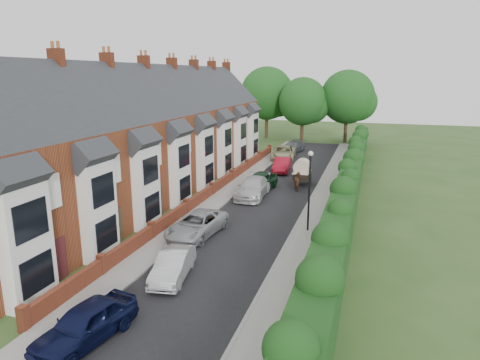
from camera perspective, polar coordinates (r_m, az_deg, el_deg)
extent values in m
plane|color=#2D4C1E|center=(24.48, -0.45, -9.26)|extent=(140.00, 140.00, 0.00)
cube|color=black|center=(34.61, 4.36, -2.27)|extent=(6.00, 58.00, 0.02)
cube|color=gray|center=(33.96, 11.12, -2.73)|extent=(2.20, 58.00, 0.12)
cube|color=gray|center=(35.62, -1.68, -1.68)|extent=(1.70, 58.00, 0.12)
cube|color=gray|center=(34.07, 9.37, -2.59)|extent=(0.18, 58.00, 0.13)
cube|color=gray|center=(35.38, -0.45, -1.78)|extent=(0.18, 58.00, 0.13)
cube|color=#153812|center=(33.51, 14.27, -1.01)|extent=(1.50, 58.00, 2.50)
cube|color=#984726|center=(36.72, -12.11, 3.59)|extent=(8.00, 40.00, 6.50)
cube|color=#292B30|center=(36.30, -12.37, 8.64)|extent=(8.00, 40.20, 8.00)
cube|color=white|center=(20.27, -26.51, -7.93)|extent=(0.70, 2.40, 5.20)
cube|color=black|center=(20.47, -25.38, -11.23)|extent=(0.06, 1.80, 1.60)
cube|color=black|center=(19.63, -26.11, -4.84)|extent=(0.06, 1.80, 1.60)
cube|color=#292B30|center=(19.54, -27.78, 0.38)|extent=(1.70, 2.60, 1.70)
cube|color=#3F2D2D|center=(22.45, -22.95, -9.73)|extent=(0.08, 0.90, 2.10)
cube|color=white|center=(21.31, -23.95, -1.52)|extent=(0.12, 1.20, 1.60)
cube|color=white|center=(23.85, -18.28, -3.96)|extent=(0.70, 2.40, 5.20)
cube|color=black|center=(24.03, -17.34, -6.79)|extent=(0.06, 1.80, 1.60)
cube|color=black|center=(23.31, -17.76, -1.25)|extent=(0.06, 1.80, 1.60)
cube|color=#292B30|center=(23.23, -19.14, 3.15)|extent=(1.70, 2.60, 1.70)
cube|color=#3F2D2D|center=(26.13, -15.92, -5.82)|extent=(0.08, 0.90, 2.10)
cube|color=white|center=(25.15, -16.52, 1.32)|extent=(0.12, 1.20, 1.60)
cube|color=white|center=(27.87, -12.36, -1.03)|extent=(0.70, 2.40, 5.20)
cube|color=black|center=(28.02, -11.57, -3.46)|extent=(0.06, 1.80, 1.60)
cube|color=black|center=(27.42, -11.81, 1.33)|extent=(0.06, 1.80, 1.60)
cube|color=#292B30|center=(27.35, -12.96, 5.08)|extent=(1.70, 2.60, 1.70)
cube|color=#3F2D2D|center=(30.20, -10.76, -2.85)|extent=(0.08, 0.90, 2.10)
cube|color=white|center=(29.33, -11.13, 3.37)|extent=(0.12, 1.20, 1.60)
cube|color=white|center=(32.17, -7.98, 1.15)|extent=(0.70, 2.40, 5.20)
cube|color=black|center=(32.30, -7.32, -0.97)|extent=(0.06, 1.80, 1.60)
cube|color=black|center=(31.78, -7.45, 3.22)|extent=(0.06, 1.80, 1.60)
cube|color=#292B30|center=(31.72, -8.41, 6.46)|extent=(1.70, 2.60, 1.70)
cube|color=#3F2D2D|center=(34.51, -6.88, -0.59)|extent=(0.08, 0.90, 2.10)
cube|color=white|center=(33.74, -7.10, 4.88)|extent=(0.12, 1.20, 1.60)
cube|color=white|center=(36.65, -4.65, 2.80)|extent=(0.70, 2.40, 5.20)
cube|color=black|center=(36.76, -4.08, 0.94)|extent=(0.06, 1.80, 1.60)
cube|color=black|center=(36.30, -4.15, 4.63)|extent=(0.06, 1.80, 1.60)
cube|color=#292B30|center=(36.25, -4.97, 7.47)|extent=(1.70, 2.60, 1.70)
cube|color=#3F2D2D|center=(38.99, -3.88, 1.16)|extent=(0.08, 0.90, 2.10)
cube|color=white|center=(38.30, -4.00, 6.03)|extent=(0.12, 1.20, 1.60)
cube|color=white|center=(41.25, -2.05, 4.09)|extent=(0.70, 2.40, 5.20)
cube|color=black|center=(41.35, -1.55, 2.42)|extent=(0.06, 1.80, 1.60)
cube|color=black|center=(40.94, -1.57, 5.72)|extent=(0.06, 1.80, 1.60)
cube|color=#292B30|center=(40.89, -2.29, 8.24)|extent=(1.70, 2.60, 1.70)
cube|color=#3F2D2D|center=(43.58, -1.50, 2.55)|extent=(0.08, 0.90, 2.10)
cube|color=white|center=(42.95, -1.56, 6.91)|extent=(0.12, 1.20, 1.60)
cube|color=white|center=(45.93, 0.03, 5.10)|extent=(0.70, 2.40, 5.20)
cube|color=black|center=(46.02, 0.47, 3.61)|extent=(0.06, 1.80, 1.60)
cube|color=black|center=(45.65, 0.48, 6.57)|extent=(0.06, 1.80, 1.60)
cube|color=#292B30|center=(45.61, -0.15, 8.84)|extent=(1.70, 2.60, 1.70)
cube|color=#3F2D2D|center=(48.25, 0.43, 3.67)|extent=(0.08, 0.90, 2.10)
cube|color=white|center=(47.67, 0.41, 7.61)|extent=(0.12, 1.20, 1.60)
cube|color=white|center=(50.67, 1.73, 5.93)|extent=(0.70, 2.40, 5.20)
cube|color=black|center=(50.75, 2.13, 4.57)|extent=(0.06, 1.80, 1.60)
cube|color=black|center=(50.42, 2.15, 7.26)|extent=(0.06, 1.80, 1.60)
cube|color=#292B30|center=(50.38, 1.59, 9.32)|extent=(1.70, 2.60, 1.70)
cube|color=#3F2D2D|center=(52.99, 2.02, 4.58)|extent=(0.08, 0.90, 2.10)
cube|color=white|center=(52.45, 2.03, 8.18)|extent=(0.12, 1.20, 1.60)
cube|color=brown|center=(27.93, -23.24, 14.20)|extent=(0.90, 0.50, 1.60)
cylinder|color=brown|center=(28.10, -23.76, 16.09)|extent=(0.20, 0.20, 0.50)
cylinder|color=brown|center=(27.84, -23.11, 16.18)|extent=(0.20, 0.20, 0.50)
cube|color=brown|center=(31.92, -17.29, 14.51)|extent=(0.90, 0.50, 1.60)
cylinder|color=brown|center=(32.07, -17.72, 16.18)|extent=(0.20, 0.20, 0.50)
cylinder|color=brown|center=(31.85, -17.11, 16.24)|extent=(0.20, 0.20, 0.50)
cube|color=brown|center=(36.17, -12.69, 14.64)|extent=(0.90, 0.50, 1.60)
cylinder|color=brown|center=(36.30, -13.06, 16.12)|extent=(0.20, 0.20, 0.50)
cylinder|color=brown|center=(36.10, -12.49, 16.17)|extent=(0.20, 0.20, 0.50)
cube|color=brown|center=(40.59, -9.07, 14.69)|extent=(0.90, 0.50, 1.60)
cylinder|color=brown|center=(40.70, -9.39, 16.01)|extent=(0.20, 0.20, 0.50)
cylinder|color=brown|center=(40.53, -8.86, 16.04)|extent=(0.20, 0.20, 0.50)
cube|color=brown|center=(45.13, -6.17, 14.68)|extent=(0.90, 0.50, 1.60)
cylinder|color=brown|center=(45.23, -6.44, 15.88)|extent=(0.20, 0.20, 0.50)
cylinder|color=brown|center=(45.07, -5.96, 15.90)|extent=(0.20, 0.20, 0.50)
cube|color=brown|center=(49.75, -3.80, 14.65)|extent=(0.90, 0.50, 1.60)
cylinder|color=brown|center=(49.85, -4.05, 15.74)|extent=(0.20, 0.20, 0.50)
cylinder|color=brown|center=(49.70, -3.60, 15.75)|extent=(0.20, 0.20, 0.50)
cube|color=brown|center=(54.45, -1.84, 14.61)|extent=(0.90, 0.50, 1.60)
cylinder|color=brown|center=(54.53, -2.06, 15.60)|extent=(0.20, 0.20, 0.50)
cylinder|color=brown|center=(54.40, -1.65, 15.61)|extent=(0.20, 0.20, 0.50)
cube|color=brown|center=(20.70, -22.01, -13.52)|extent=(0.30, 4.70, 0.90)
cube|color=brown|center=(24.34, -14.55, -8.72)|extent=(0.30, 4.70, 0.90)
cube|color=brown|center=(28.40, -9.25, -5.14)|extent=(0.30, 4.70, 0.90)
cube|color=brown|center=(32.72, -5.35, -2.45)|extent=(0.30, 4.70, 0.90)
cube|color=brown|center=(37.21, -2.39, -0.39)|extent=(0.30, 4.70, 0.90)
cube|color=brown|center=(41.82, -0.07, 1.23)|extent=(0.30, 4.70, 0.90)
cube|color=brown|center=(46.51, 1.79, 2.52)|extent=(0.30, 4.70, 0.90)
cube|color=brown|center=(51.25, 3.30, 3.57)|extent=(0.30, 4.70, 0.90)
cube|color=brown|center=(19.06, -26.93, -16.19)|extent=(0.35, 0.35, 1.10)
cube|color=brown|center=(22.41, -17.96, -10.71)|extent=(0.35, 0.35, 1.10)
cube|color=brown|center=(26.30, -11.69, -6.60)|extent=(0.35, 0.35, 1.10)
cube|color=brown|center=(30.50, -7.16, -3.52)|extent=(0.35, 0.35, 1.10)
cube|color=brown|center=(34.92, -3.77, -1.19)|extent=(0.35, 0.35, 1.10)
cube|color=brown|center=(39.48, -1.16, 0.61)|extent=(0.35, 0.35, 1.10)
cube|color=brown|center=(44.13, 0.91, 2.03)|extent=(0.35, 0.35, 1.10)
cube|color=brown|center=(48.86, 2.58, 3.18)|extent=(0.35, 0.35, 1.10)
cube|color=brown|center=(53.63, 3.96, 4.13)|extent=(0.35, 0.35, 1.10)
cylinder|color=black|center=(26.65, 9.19, -2.02)|extent=(0.12, 0.12, 4.80)
cylinder|color=black|center=(26.09, 9.39, 3.17)|extent=(0.20, 0.20, 0.10)
sphere|color=silver|center=(26.07, 9.41, 3.49)|extent=(0.32, 0.32, 0.32)
cylinder|color=#332316|center=(62.63, 8.26, 7.11)|extent=(0.50, 0.50, 4.75)
sphere|color=#184617|center=(62.32, 8.38, 10.32)|extent=(6.80, 6.80, 6.80)
sphere|color=#184617|center=(62.46, 9.65, 9.67)|extent=(4.76, 4.76, 4.76)
cylinder|color=#332316|center=(63.92, 13.92, 7.21)|extent=(0.50, 0.50, 5.25)
sphere|color=#184617|center=(63.61, 14.13, 10.69)|extent=(7.60, 7.60, 7.60)
sphere|color=#184617|center=(63.87, 15.49, 9.96)|extent=(5.32, 5.32, 5.32)
cylinder|color=#332316|center=(66.70, 3.56, 7.96)|extent=(0.50, 0.50, 5.50)
sphere|color=#184617|center=(66.41, 3.62, 11.46)|extent=(8.00, 8.00, 8.00)
sphere|color=#184617|center=(66.37, 5.04, 10.76)|extent=(5.60, 5.60, 5.60)
imported|color=black|center=(17.50, -19.91, -17.57)|extent=(2.49, 4.55, 1.47)
imported|color=#B2B2B7|center=(21.32, -8.94, -11.18)|extent=(2.04, 4.15, 1.31)
imported|color=#A2A4A9|center=(26.43, -5.75, -5.92)|extent=(2.83, 5.23, 1.39)
imported|color=silver|center=(34.40, 1.72, -1.02)|extent=(2.34, 5.37, 1.54)
imported|color=black|center=(36.24, 2.70, -0.20)|extent=(2.43, 4.90, 1.61)
imported|color=maroon|center=(43.53, 5.66, 2.04)|extent=(1.89, 4.52, 1.45)
imported|color=tan|center=(49.92, 5.80, 3.62)|extent=(3.23, 5.85, 1.55)
imported|color=#52555A|center=(54.84, 7.07, 4.42)|extent=(2.87, 5.05, 1.38)
imported|color=#53321E|center=(36.84, 7.76, -0.23)|extent=(1.27, 1.85, 1.43)
cube|color=black|center=(38.53, 8.23, 0.68)|extent=(1.28, 2.14, 0.53)
cylinder|color=#C2AF97|center=(38.37, 8.27, 1.77)|extent=(1.39, 1.34, 1.39)
cube|color=#C2AF97|center=(38.47, 8.24, 1.07)|extent=(1.41, 2.19, 0.04)
cylinder|color=black|center=(39.36, 7.36, 0.35)|extent=(0.09, 0.96, 0.96)
cylinder|color=black|center=(39.15, 9.36, 0.20)|extent=(0.09, 0.96, 0.96)
cylinder|color=black|center=(37.45, 7.37, 0.41)|extent=(0.06, 1.92, 0.06)
cylinder|color=black|center=(37.33, 8.50, 0.33)|extent=(0.06, 1.92, 0.06)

